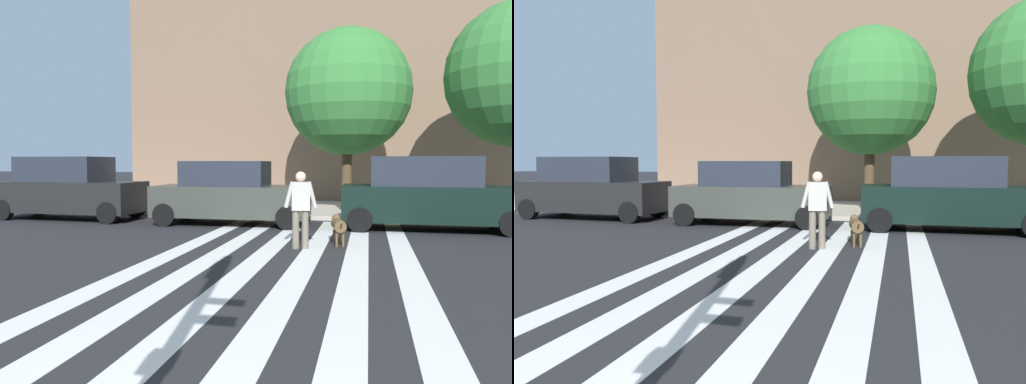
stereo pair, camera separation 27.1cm
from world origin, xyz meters
TOP-DOWN VIEW (x-y plane):
  - ground_plane at (0.00, 7.11)m, footprint 160.00×160.00m
  - sidewalk_far at (0.00, 17.23)m, footprint 80.00×6.00m
  - crosswalk_stripes at (-0.94, 7.11)m, footprint 4.95×13.63m
  - parked_car_near_curb at (-8.85, 12.79)m, footprint 4.73×1.97m
  - parked_car_behind_first at (-3.37, 12.79)m, footprint 4.59×2.14m
  - parked_car_third_in_line at (2.18, 12.79)m, footprint 4.64×1.91m
  - street_tree_nearest at (-0.14, 16.20)m, footprint 4.38×4.38m
  - pedestrian_dog_walker at (-0.77, 9.21)m, footprint 0.71×0.31m
  - dog_on_leash at (-0.02, 9.87)m, footprint 0.39×1.02m

SIDE VIEW (x-z plane):
  - ground_plane at x=0.00m, z-range 0.00..0.00m
  - crosswalk_stripes at x=-0.94m, z-range 0.00..0.01m
  - sidewalk_far at x=0.00m, z-range 0.00..0.15m
  - dog_on_leash at x=-0.02m, z-range 0.12..0.77m
  - parked_car_behind_first at x=-3.37m, z-range -0.03..1.84m
  - pedestrian_dog_walker at x=-0.77m, z-range 0.11..1.75m
  - parked_car_third_in_line at x=2.18m, z-range -0.03..1.96m
  - parked_car_near_curb at x=-8.85m, z-range -0.03..1.98m
  - street_tree_nearest at x=-0.14m, z-range 1.11..7.43m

